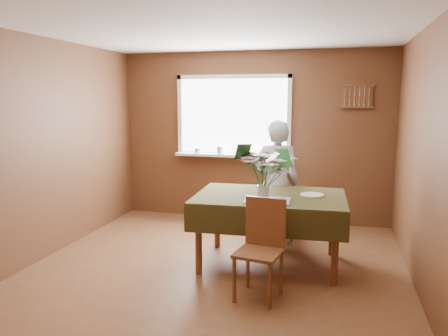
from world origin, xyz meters
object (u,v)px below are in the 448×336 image
(chair_near, at_px, (262,243))
(seated_woman, at_px, (276,182))
(flower_bouquet, at_px, (263,167))
(dining_table, at_px, (270,204))
(chair_far, at_px, (279,202))

(chair_near, xyz_separation_m, seated_woman, (-0.08, 1.52, 0.28))
(seated_woman, height_order, flower_bouquet, seated_woman)
(dining_table, bearing_deg, seated_woman, 90.00)
(dining_table, distance_m, chair_near, 0.80)
(dining_table, relative_size, chair_far, 1.83)
(chair_far, height_order, chair_near, chair_near)
(chair_near, relative_size, seated_woman, 0.58)
(chair_near, xyz_separation_m, flower_bouquet, (-0.08, 0.52, 0.63))
(chair_far, xyz_separation_m, chair_near, (0.06, -1.68, 0.00))
(chair_near, bearing_deg, flower_bouquet, 108.60)
(dining_table, height_order, chair_far, chair_far)
(chair_far, distance_m, chair_near, 1.68)
(chair_near, distance_m, flower_bouquet, 0.82)
(seated_woman, distance_m, flower_bouquet, 1.06)
(chair_far, bearing_deg, seated_woman, 78.34)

